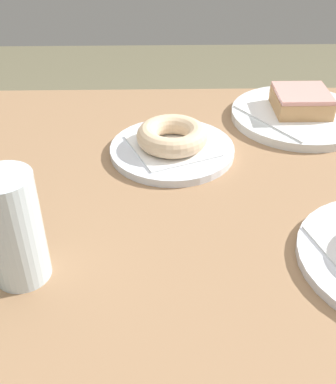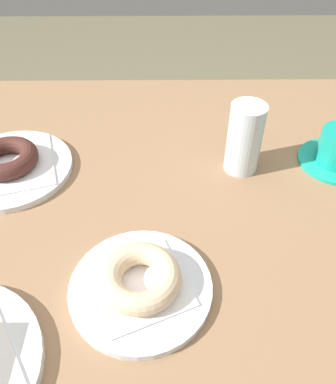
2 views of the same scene
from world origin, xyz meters
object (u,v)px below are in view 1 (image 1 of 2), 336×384
plate_sugar_ring (172,150)px  plate_glazed_square (299,116)px  donut_sugar_ring (172,136)px  water_glass (13,229)px  donut_glazed_square (301,101)px

plate_sugar_ring → plate_glazed_square: bearing=26.2°
donut_sugar_ring → water_glass: size_ratio=0.85×
plate_glazed_square → donut_glazed_square: 0.03m
donut_sugar_ring → water_glass: 0.31m
plate_sugar_ring → donut_glazed_square: 0.25m
donut_glazed_square → water_glass: water_glass is taller
plate_glazed_square → water_glass: (-0.39, -0.36, 0.06)m
plate_sugar_ring → water_glass: size_ratio=1.50×
donut_sugar_ring → plate_glazed_square: (0.22, 0.11, -0.02)m
water_glass → donut_sugar_ring: bearing=56.4°
plate_glazed_square → water_glass: water_glass is taller
donut_glazed_square → donut_sugar_ring: bearing=-153.8°
donut_sugar_ring → plate_sugar_ring: bearing=0.0°
plate_sugar_ring → plate_glazed_square: 0.25m
plate_glazed_square → donut_sugar_ring: bearing=-153.8°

